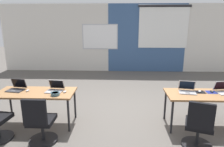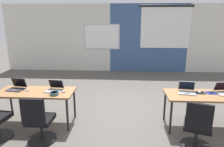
% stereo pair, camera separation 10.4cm
% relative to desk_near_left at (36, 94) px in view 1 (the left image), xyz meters
% --- Properties ---
extents(ground_plane, '(24.00, 24.00, 0.00)m').
position_rel_desk_near_left_xyz_m(ground_plane, '(1.75, 0.60, -0.66)').
color(ground_plane, '#56514C').
extents(back_wall_assembly, '(10.00, 0.27, 2.80)m').
position_rel_desk_near_left_xyz_m(back_wall_assembly, '(1.79, 4.80, 0.75)').
color(back_wall_assembly, silver).
rests_on(back_wall_assembly, ground).
extents(desk_near_left, '(1.60, 0.70, 0.72)m').
position_rel_desk_near_left_xyz_m(desk_near_left, '(0.00, 0.00, 0.00)').
color(desk_near_left, olive).
rests_on(desk_near_left, ground).
extents(desk_near_right, '(1.60, 0.70, 0.72)m').
position_rel_desk_near_left_xyz_m(desk_near_right, '(3.50, 0.00, 0.00)').
color(desk_near_right, olive).
rests_on(desk_near_right, ground).
extents(laptop_near_right_end, '(0.37, 0.35, 0.22)m').
position_rel_desk_near_left_xyz_m(laptop_near_right_end, '(3.89, 0.10, 0.11)').
color(laptop_near_right_end, '#B7B7BC').
rests_on(laptop_near_right_end, desk_near_right).
extents(mousepad_near_right_end, '(0.22, 0.19, 0.00)m').
position_rel_desk_near_left_xyz_m(mousepad_near_right_end, '(3.64, 0.10, 0.06)').
color(mousepad_near_right_end, navy).
rests_on(mousepad_near_right_end, desk_near_right).
extents(mouse_near_right_end, '(0.07, 0.11, 0.03)m').
position_rel_desk_near_left_xyz_m(mouse_near_right_end, '(3.64, 0.10, 0.08)').
color(mouse_near_right_end, black).
rests_on(mouse_near_right_end, mousepad_near_right_end).
extents(laptop_near_right_inner, '(0.38, 0.37, 0.22)m').
position_rel_desk_near_left_xyz_m(laptop_near_right_inner, '(3.14, 0.10, 0.11)').
color(laptop_near_right_inner, '#9E9EA3').
rests_on(laptop_near_right_inner, desk_near_right).
extents(mousepad_near_right_inner, '(0.22, 0.19, 0.00)m').
position_rel_desk_near_left_xyz_m(mousepad_near_right_inner, '(3.40, 0.10, 0.06)').
color(mousepad_near_right_inner, black).
rests_on(mousepad_near_right_inner, desk_near_right).
extents(mouse_near_right_inner, '(0.09, 0.11, 0.03)m').
position_rel_desk_near_left_xyz_m(mouse_near_right_inner, '(3.40, 0.10, 0.08)').
color(mouse_near_right_inner, '#B2B2B7').
rests_on(mouse_near_right_inner, mousepad_near_right_inner).
extents(chair_near_right_inner, '(0.56, 0.61, 0.92)m').
position_rel_desk_near_left_xyz_m(chair_near_right_inner, '(3.09, -0.78, -0.28)').
color(chair_near_right_inner, black).
rests_on(chair_near_right_inner, ground).
extents(laptop_near_left_inner, '(0.36, 0.35, 0.22)m').
position_rel_desk_near_left_xyz_m(laptop_near_left_inner, '(0.39, 0.06, 0.11)').
color(laptop_near_left_inner, '#9E9EA3').
rests_on(laptop_near_left_inner, desk_near_left).
extents(mouse_near_left_inner, '(0.08, 0.11, 0.03)m').
position_rel_desk_near_left_xyz_m(mouse_near_left_inner, '(0.61, -0.01, 0.08)').
color(mouse_near_left_inner, '#B2B2B7').
rests_on(mouse_near_left_inner, desk_near_left).
extents(chair_near_left_inner, '(0.52, 0.54, 0.92)m').
position_rel_desk_near_left_xyz_m(chair_near_left_inner, '(0.34, -0.73, -0.28)').
color(chair_near_left_inner, black).
rests_on(chair_near_left_inner, ground).
extents(laptop_near_left_end, '(0.37, 0.35, 0.23)m').
position_rel_desk_near_left_xyz_m(laptop_near_left_end, '(-0.45, 0.10, 0.11)').
color(laptop_near_left_end, '#333338').
rests_on(laptop_near_left_end, desk_near_left).
extents(mouse_near_left_end, '(0.07, 0.11, 0.03)m').
position_rel_desk_near_left_xyz_m(mouse_near_left_end, '(-0.18, 0.03, 0.08)').
color(mouse_near_left_end, '#B2B2B7').
rests_on(mouse_near_left_end, desk_near_left).
extents(snack_bowl, '(0.18, 0.18, 0.06)m').
position_rel_desk_near_left_xyz_m(snack_bowl, '(0.47, -0.19, 0.10)').
color(snack_bowl, '#3D6070').
rests_on(snack_bowl, desk_near_left).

